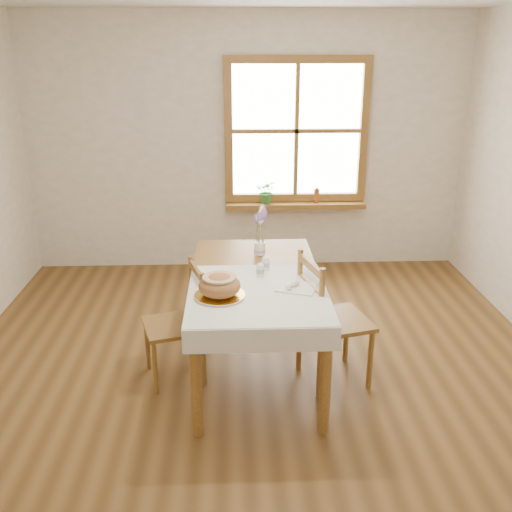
{
  "coord_description": "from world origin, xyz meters",
  "views": [
    {
      "loc": [
        -0.15,
        -3.38,
        2.26
      ],
      "look_at": [
        0.0,
        0.3,
        0.9
      ],
      "focal_mm": 40.0,
      "sensor_mm": 36.0,
      "label": 1
    }
  ],
  "objects": [
    {
      "name": "chair_left",
      "position": [
        -0.59,
        0.23,
        0.43
      ],
      "size": [
        0.51,
        0.5,
        0.85
      ],
      "primitive_type": null,
      "rotation": [
        0.0,
        0.0,
        -1.28
      ],
      "color": "olive",
      "rests_on": "ground"
    },
    {
      "name": "egg_napkin",
      "position": [
        0.26,
        0.05,
        0.77
      ],
      "size": [
        0.31,
        0.29,
        0.01
      ],
      "primitive_type": "cube",
      "rotation": [
        0.0,
        0.0,
        -0.35
      ],
      "color": "white",
      "rests_on": "table_linen"
    },
    {
      "name": "bread_plate",
      "position": [
        -0.25,
        -0.06,
        0.77
      ],
      "size": [
        0.36,
        0.36,
        0.02
      ],
      "primitive_type": "cylinder",
      "rotation": [
        0.0,
        0.0,
        0.16
      ],
      "color": "white",
      "rests_on": "table_linen"
    },
    {
      "name": "lavender_bouquet",
      "position": [
        0.05,
        0.72,
        0.99
      ],
      "size": [
        0.15,
        0.15,
        0.29
      ],
      "primitive_type": null,
      "color": "#77579A",
      "rests_on": "flower_vase"
    },
    {
      "name": "potted_plant",
      "position": [
        0.2,
        2.4,
        0.81
      ],
      "size": [
        0.27,
        0.29,
        0.19
      ],
      "primitive_type": "imported",
      "rotation": [
        0.0,
        0.0,
        -0.23
      ],
      "color": "#32722D",
      "rests_on": "window_sill"
    },
    {
      "name": "table_linen",
      "position": [
        0.0,
        -0.0,
        0.76
      ],
      "size": [
        0.91,
        0.99,
        0.01
      ],
      "primitive_type": "cube",
      "color": "white",
      "rests_on": "dining_table"
    },
    {
      "name": "eggs",
      "position": [
        0.26,
        0.05,
        0.79
      ],
      "size": [
        0.24,
        0.23,
        0.04
      ],
      "primitive_type": null,
      "rotation": [
        0.0,
        0.0,
        -0.35
      ],
      "color": "white",
      "rests_on": "egg_napkin"
    },
    {
      "name": "window_sill",
      "position": [
        0.5,
        2.4,
        0.69
      ],
      "size": [
        1.46,
        0.2,
        0.05
      ],
      "color": "olive",
      "rests_on": "ground"
    },
    {
      "name": "dining_table",
      "position": [
        0.0,
        0.3,
        0.66
      ],
      "size": [
        0.9,
        1.6,
        0.75
      ],
      "color": "olive",
      "rests_on": "ground"
    },
    {
      "name": "chair_right",
      "position": [
        0.55,
        0.16,
        0.47
      ],
      "size": [
        0.56,
        0.55,
        0.95
      ],
      "primitive_type": null,
      "rotation": [
        0.0,
        0.0,
        1.83
      ],
      "color": "olive",
      "rests_on": "ground"
    },
    {
      "name": "ground",
      "position": [
        0.0,
        0.0,
        0.0
      ],
      "size": [
        5.0,
        5.0,
        0.0
      ],
      "primitive_type": "plane",
      "color": "brown",
      "rests_on": "ground"
    },
    {
      "name": "amber_bottle",
      "position": [
        0.72,
        2.4,
        0.8
      ],
      "size": [
        0.07,
        0.07,
        0.16
      ],
      "primitive_type": "cylinder",
      "rotation": [
        0.0,
        0.0,
        -0.34
      ],
      "color": "#984F1C",
      "rests_on": "window_sill"
    },
    {
      "name": "bread_loaf",
      "position": [
        -0.25,
        -0.06,
        0.85
      ],
      "size": [
        0.27,
        0.27,
        0.15
      ],
      "primitive_type": "ellipsoid",
      "color": "#B16E3E",
      "rests_on": "bread_plate"
    },
    {
      "name": "salt_shaker",
      "position": [
        0.03,
        0.27,
        0.81
      ],
      "size": [
        0.06,
        0.06,
        0.1
      ],
      "primitive_type": "cylinder",
      "rotation": [
        0.0,
        0.0,
        0.1
      ],
      "color": "white",
      "rests_on": "table_linen"
    },
    {
      "name": "room_walls",
      "position": [
        0.0,
        0.0,
        1.71
      ],
      "size": [
        4.6,
        5.1,
        2.65
      ],
      "color": "white",
      "rests_on": "ground"
    },
    {
      "name": "flower_vase",
      "position": [
        0.05,
        0.72,
        0.8
      ],
      "size": [
        0.1,
        0.1,
        0.1
      ],
      "primitive_type": "cylinder",
      "rotation": [
        0.0,
        0.0,
        -0.22
      ],
      "color": "white",
      "rests_on": "dining_table"
    },
    {
      "name": "pepper_shaker",
      "position": [
        0.07,
        0.39,
        0.81
      ],
      "size": [
        0.06,
        0.06,
        0.11
      ],
      "primitive_type": "cylinder",
      "rotation": [
        0.0,
        0.0,
        -0.18
      ],
      "color": "white",
      "rests_on": "table_linen"
    },
    {
      "name": "window",
      "position": [
        0.5,
        2.47,
        1.45
      ],
      "size": [
        1.46,
        0.08,
        1.46
      ],
      "color": "olive",
      "rests_on": "ground"
    }
  ]
}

